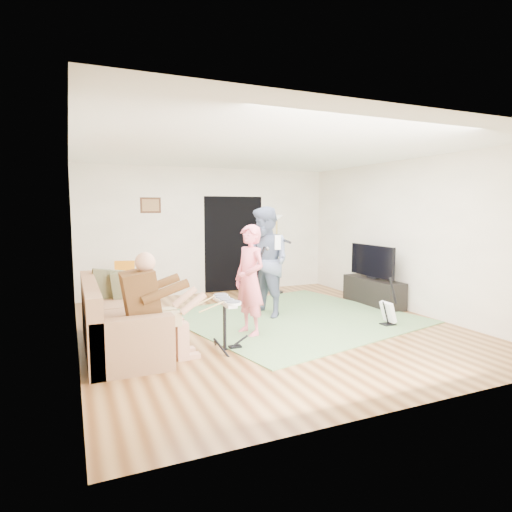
{
  "coord_description": "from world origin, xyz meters",
  "views": [
    {
      "loc": [
        -2.79,
        -5.88,
        1.83
      ],
      "look_at": [
        -0.08,
        0.3,
        1.08
      ],
      "focal_mm": 30.0,
      "sensor_mm": 36.0,
      "label": 1
    }
  ],
  "objects_px": {
    "drum_kit": "(225,327)",
    "television": "(372,261)",
    "guitarist": "(266,262)",
    "tv_cabinet": "(373,292)",
    "singer": "(250,280)",
    "dining_chair": "(124,293)",
    "sofa": "(115,326)",
    "torchiere_lamp": "(277,240)",
    "guitar_spare": "(388,312)"
  },
  "relations": [
    {
      "from": "dining_chair",
      "to": "tv_cabinet",
      "type": "distance_m",
      "value": 4.67
    },
    {
      "from": "guitarist",
      "to": "dining_chair",
      "type": "xyz_separation_m",
      "value": [
        -2.16,
        1.48,
        -0.62
      ]
    },
    {
      "from": "drum_kit",
      "to": "dining_chair",
      "type": "distance_m",
      "value": 3.01
    },
    {
      "from": "sofa",
      "to": "torchiere_lamp",
      "type": "bearing_deg",
      "value": 34.85
    },
    {
      "from": "guitarist",
      "to": "sofa",
      "type": "bearing_deg",
      "value": -88.93
    },
    {
      "from": "singer",
      "to": "torchiere_lamp",
      "type": "relative_size",
      "value": 0.95
    },
    {
      "from": "television",
      "to": "singer",
      "type": "bearing_deg",
      "value": -163.41
    },
    {
      "from": "torchiere_lamp",
      "to": "dining_chair",
      "type": "distance_m",
      "value": 3.36
    },
    {
      "from": "guitarist",
      "to": "torchiere_lamp",
      "type": "relative_size",
      "value": 1.1
    },
    {
      "from": "sofa",
      "to": "tv_cabinet",
      "type": "xyz_separation_m",
      "value": [
        4.8,
        0.73,
        -0.05
      ]
    },
    {
      "from": "guitar_spare",
      "to": "sofa",
      "type": "bearing_deg",
      "value": 172.04
    },
    {
      "from": "sofa",
      "to": "guitarist",
      "type": "bearing_deg",
      "value": 16.29
    },
    {
      "from": "television",
      "to": "dining_chair",
      "type": "bearing_deg",
      "value": 161.25
    },
    {
      "from": "sofa",
      "to": "dining_chair",
      "type": "height_order",
      "value": "sofa"
    },
    {
      "from": "guitar_spare",
      "to": "television",
      "type": "distance_m",
      "value": 1.6
    },
    {
      "from": "guitarist",
      "to": "tv_cabinet",
      "type": "distance_m",
      "value": 2.37
    },
    {
      "from": "drum_kit",
      "to": "sofa",
      "type": "bearing_deg",
      "value": 153.43
    },
    {
      "from": "tv_cabinet",
      "to": "torchiere_lamp",
      "type": "bearing_deg",
      "value": 123.62
    },
    {
      "from": "torchiere_lamp",
      "to": "tv_cabinet",
      "type": "distance_m",
      "value": 2.33
    },
    {
      "from": "drum_kit",
      "to": "guitar_spare",
      "type": "distance_m",
      "value": 2.75
    },
    {
      "from": "dining_chair",
      "to": "television",
      "type": "relative_size",
      "value": 0.74
    },
    {
      "from": "dining_chair",
      "to": "tv_cabinet",
      "type": "xyz_separation_m",
      "value": [
        4.43,
        -1.49,
        -0.06
      ]
    },
    {
      "from": "singer",
      "to": "torchiere_lamp",
      "type": "distance_m",
      "value": 3.19
    },
    {
      "from": "singer",
      "to": "television",
      "type": "bearing_deg",
      "value": 92.91
    },
    {
      "from": "guitar_spare",
      "to": "television",
      "type": "bearing_deg",
      "value": 61.66
    },
    {
      "from": "drum_kit",
      "to": "singer",
      "type": "bearing_deg",
      "value": 42.39
    },
    {
      "from": "sofa",
      "to": "tv_cabinet",
      "type": "relative_size",
      "value": 1.6
    },
    {
      "from": "torchiere_lamp",
      "to": "television",
      "type": "distance_m",
      "value": 2.14
    },
    {
      "from": "guitar_spare",
      "to": "torchiere_lamp",
      "type": "xyz_separation_m",
      "value": [
        -0.44,
        3.08,
        0.94
      ]
    },
    {
      "from": "singer",
      "to": "dining_chair",
      "type": "xyz_separation_m",
      "value": [
        -1.5,
        2.34,
        -0.49
      ]
    },
    {
      "from": "sofa",
      "to": "dining_chair",
      "type": "bearing_deg",
      "value": 80.47
    },
    {
      "from": "dining_chair",
      "to": "television",
      "type": "bearing_deg",
      "value": -3.95
    },
    {
      "from": "singer",
      "to": "tv_cabinet",
      "type": "distance_m",
      "value": 3.1
    },
    {
      "from": "torchiere_lamp",
      "to": "television",
      "type": "relative_size",
      "value": 1.42
    },
    {
      "from": "singer",
      "to": "dining_chair",
      "type": "distance_m",
      "value": 2.82
    },
    {
      "from": "torchiere_lamp",
      "to": "tv_cabinet",
      "type": "xyz_separation_m",
      "value": [
        1.19,
        -1.79,
        -0.91
      ]
    },
    {
      "from": "torchiere_lamp",
      "to": "dining_chair",
      "type": "bearing_deg",
      "value": -174.71
    },
    {
      "from": "singer",
      "to": "tv_cabinet",
      "type": "xyz_separation_m",
      "value": [
        2.93,
        0.86,
        -0.55
      ]
    },
    {
      "from": "guitar_spare",
      "to": "tv_cabinet",
      "type": "xyz_separation_m",
      "value": [
        0.75,
        1.3,
        0.03
      ]
    },
    {
      "from": "drum_kit",
      "to": "guitar_spare",
      "type": "relative_size",
      "value": 0.92
    },
    {
      "from": "torchiere_lamp",
      "to": "singer",
      "type": "bearing_deg",
      "value": -123.37
    },
    {
      "from": "guitar_spare",
      "to": "torchiere_lamp",
      "type": "height_order",
      "value": "torchiere_lamp"
    },
    {
      "from": "drum_kit",
      "to": "tv_cabinet",
      "type": "distance_m",
      "value": 3.76
    },
    {
      "from": "guitarist",
      "to": "tv_cabinet",
      "type": "relative_size",
      "value": 1.33
    },
    {
      "from": "drum_kit",
      "to": "television",
      "type": "bearing_deg",
      "value": 21.79
    },
    {
      "from": "guitar_spare",
      "to": "guitarist",
      "type": "bearing_deg",
      "value": 139.43
    },
    {
      "from": "television",
      "to": "torchiere_lamp",
      "type": "bearing_deg",
      "value": 122.49
    },
    {
      "from": "singer",
      "to": "guitarist",
      "type": "distance_m",
      "value": 1.09
    },
    {
      "from": "guitarist",
      "to": "guitar_spare",
      "type": "height_order",
      "value": "guitarist"
    },
    {
      "from": "guitar_spare",
      "to": "torchiere_lamp",
      "type": "distance_m",
      "value": 3.25
    }
  ]
}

